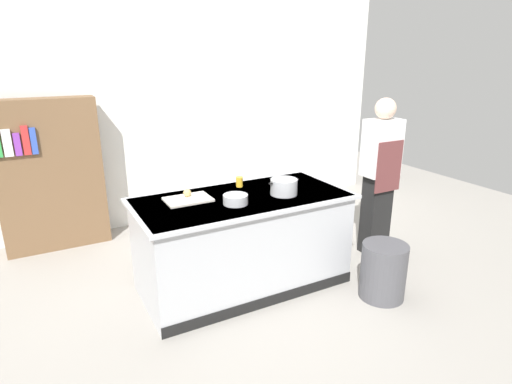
{
  "coord_description": "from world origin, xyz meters",
  "views": [
    {
      "loc": [
        -1.63,
        -3.27,
        2.14
      ],
      "look_at": [
        0.25,
        0.2,
        0.85
      ],
      "focal_mm": 29.67,
      "sensor_mm": 36.0,
      "label": 1
    }
  ],
  "objects": [
    {
      "name": "onion",
      "position": [
        -0.46,
        0.19,
        0.96
      ],
      "size": [
        0.07,
        0.07,
        0.07
      ],
      "primitive_type": "sphere",
      "color": "tan",
      "rests_on": "cutting_board"
    },
    {
      "name": "counter_island",
      "position": [
        0.0,
        -0.0,
        0.47
      ],
      "size": [
        1.98,
        0.98,
        0.9
      ],
      "color": "#B7BABF",
      "rests_on": "ground_plane"
    },
    {
      "name": "person_chef",
      "position": [
        1.63,
        -0.05,
        0.91
      ],
      "size": [
        0.38,
        0.25,
        1.72
      ],
      "rotation": [
        0.0,
        0.0,
        1.58
      ],
      "color": "black",
      "rests_on": "ground_plane"
    },
    {
      "name": "juice_cup",
      "position": [
        0.11,
        0.29,
        0.95
      ],
      "size": [
        0.07,
        0.07,
        0.1
      ],
      "primitive_type": "cylinder",
      "color": "yellow",
      "rests_on": "counter_island"
    },
    {
      "name": "stock_pot",
      "position": [
        0.37,
        -0.12,
        0.97
      ],
      "size": [
        0.32,
        0.25,
        0.15
      ],
      "color": "#B7BABF",
      "rests_on": "counter_island"
    },
    {
      "name": "trash_bin",
      "position": [
        1.02,
        -0.81,
        0.26
      ],
      "size": [
        0.41,
        0.41,
        0.52
      ],
      "primitive_type": "cylinder",
      "color": "#4C4C51",
      "rests_on": "ground_plane"
    },
    {
      "name": "back_wall",
      "position": [
        0.0,
        2.1,
        1.5
      ],
      "size": [
        6.4,
        0.12,
        3.0
      ],
      "primitive_type": "cube",
      "color": "white",
      "rests_on": "ground_plane"
    },
    {
      "name": "mixing_bowl",
      "position": [
        -0.14,
        -0.14,
        0.94
      ],
      "size": [
        0.22,
        0.22,
        0.08
      ],
      "primitive_type": "cylinder",
      "color": "#B7BABF",
      "rests_on": "counter_island"
    },
    {
      "name": "ground_plane",
      "position": [
        0.0,
        0.0,
        0.0
      ],
      "size": [
        10.0,
        10.0,
        0.0
      ],
      "primitive_type": "plane",
      "color": "#9E9991"
    },
    {
      "name": "cutting_board",
      "position": [
        -0.47,
        0.14,
        0.91
      ],
      "size": [
        0.4,
        0.28,
        0.02
      ],
      "primitive_type": "cube",
      "color": "silver",
      "rests_on": "counter_island"
    },
    {
      "name": "bookshelf",
      "position": [
        -1.49,
        1.8,
        0.85
      ],
      "size": [
        1.1,
        0.31,
        1.7
      ],
      "color": "brown",
      "rests_on": "ground_plane"
    }
  ]
}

